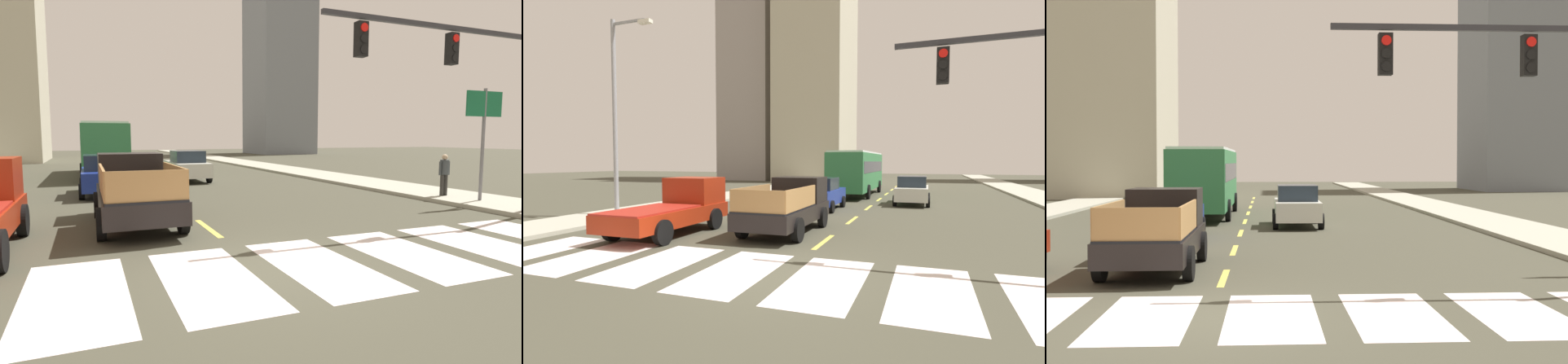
{
  "view_description": "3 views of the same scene",
  "coord_description": "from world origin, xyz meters",
  "views": [
    {
      "loc": [
        -2.95,
        -6.94,
        2.45
      ],
      "look_at": [
        2.41,
        6.11,
        0.96
      ],
      "focal_mm": 29.13,
      "sensor_mm": 36.0,
      "label": 1
    },
    {
      "loc": [
        3.11,
        -8.1,
        2.57
      ],
      "look_at": [
        -2.16,
        6.17,
        1.79
      ],
      "focal_mm": 26.93,
      "sensor_mm": 36.0,
      "label": 2
    },
    {
      "loc": [
        1.01,
        -11.85,
        2.67
      ],
      "look_at": [
        2.61,
        15.85,
        1.86
      ],
      "focal_mm": 47.48,
      "sensor_mm": 36.0,
      "label": 3
    }
  ],
  "objects": [
    {
      "name": "sidewalk_right",
      "position": [
        10.68,
        18.0,
        0.07
      ],
      "size": [
        3.18,
        110.0,
        0.15
      ],
      "primitive_type": "cube",
      "color": "#A2A18F",
      "rests_on": "ground"
    },
    {
      "name": "lane_dash_0",
      "position": [
        0.0,
        4.0,
        0.0
      ],
      "size": [
        0.16,
        2.4,
        0.01
      ],
      "primitive_type": "cube",
      "color": "#DDCA4D",
      "rests_on": "ground"
    },
    {
      "name": "crosswalk_stripe_4",
      "position": [
        1.07,
        0.0,
        0.0
      ],
      "size": [
        1.59,
        3.74,
        0.01
      ],
      "primitive_type": "cube",
      "color": "silver",
      "rests_on": "ground"
    },
    {
      "name": "city_bus",
      "position": [
        -2.01,
        22.1,
        1.95
      ],
      "size": [
        2.72,
        10.8,
        3.32
      ],
      "rotation": [
        0.0,
        0.0,
        -0.0
      ],
      "color": "#2C7440",
      "rests_on": "ground"
    },
    {
      "name": "crosswalk_stripe_5",
      "position": [
        3.22,
        0.0,
        0.0
      ],
      "size": [
        1.59,
        3.74,
        0.01
      ],
      "primitive_type": "cube",
      "color": "silver",
      "rests_on": "ground"
    },
    {
      "name": "sedan_near_left",
      "position": [
        -2.31,
        12.32,
        0.86
      ],
      "size": [
        2.02,
        4.4,
        1.72
      ],
      "rotation": [
        0.0,
        0.0,
        0.02
      ],
      "color": "navy",
      "rests_on": "ground"
    },
    {
      "name": "pickup_stakebed",
      "position": [
        -1.74,
        5.63,
        0.94
      ],
      "size": [
        2.18,
        5.2,
        1.96
      ],
      "rotation": [
        0.0,
        0.0,
        0.01
      ],
      "color": "black",
      "rests_on": "ground"
    },
    {
      "name": "sedan_mid",
      "position": [
        2.23,
        16.58,
        0.86
      ],
      "size": [
        2.02,
        4.4,
        1.72
      ],
      "rotation": [
        0.0,
        0.0,
        -0.01
      ],
      "color": "silver",
      "rests_on": "ground"
    },
    {
      "name": "lane_dash_4",
      "position": [
        0.0,
        24.0,
        0.0
      ],
      "size": [
        0.16,
        2.4,
        0.01
      ],
      "primitive_type": "cube",
      "color": "#DDCA4D",
      "rests_on": "ground"
    },
    {
      "name": "crosswalk_stripe_3",
      "position": [
        -1.07,
        0.0,
        0.0
      ],
      "size": [
        1.59,
        3.74,
        0.01
      ],
      "primitive_type": "cube",
      "color": "silver",
      "rests_on": "ground"
    },
    {
      "name": "block_mid_left",
      "position": [
        24.44,
        52.58,
        15.53
      ],
      "size": [
        8.25,
        9.68,
        31.06
      ],
      "primitive_type": "cube",
      "color": "slate",
      "rests_on": "ground"
    },
    {
      "name": "crosswalk_stripe_6",
      "position": [
        5.37,
        0.0,
        0.0
      ],
      "size": [
        1.59,
        3.74,
        0.01
      ],
      "primitive_type": "cube",
      "color": "silver",
      "rests_on": "ground"
    },
    {
      "name": "lane_dash_2",
      "position": [
        0.0,
        14.0,
        0.0
      ],
      "size": [
        0.16,
        2.4,
        0.01
      ],
      "primitive_type": "cube",
      "color": "#DDCA4D",
      "rests_on": "ground"
    },
    {
      "name": "lane_dash_3",
      "position": [
        0.0,
        19.0,
        0.0
      ],
      "size": [
        0.16,
        2.4,
        0.01
      ],
      "primitive_type": "cube",
      "color": "#DDCA4D",
      "rests_on": "ground"
    },
    {
      "name": "lane_dash_5",
      "position": [
        0.0,
        29.0,
        0.0
      ],
      "size": [
        0.16,
        2.4,
        0.01
      ],
      "primitive_type": "cube",
      "color": "#DDCA4D",
      "rests_on": "ground"
    },
    {
      "name": "lane_dash_7",
      "position": [
        0.0,
        39.0,
        0.0
      ],
      "size": [
        0.16,
        2.4,
        0.01
      ],
      "primitive_type": "cube",
      "color": "#DDCA4D",
      "rests_on": "ground"
    },
    {
      "name": "ground_plane",
      "position": [
        0.0,
        0.0,
        0.0
      ],
      "size": [
        160.0,
        160.0,
        0.0
      ],
      "primitive_type": "plane",
      "color": "#403F31"
    },
    {
      "name": "lane_dash_1",
      "position": [
        0.0,
        9.0,
        0.0
      ],
      "size": [
        0.16,
        2.4,
        0.01
      ],
      "primitive_type": "cube",
      "color": "#DDCA4D",
      "rests_on": "ground"
    },
    {
      "name": "lane_dash_6",
      "position": [
        0.0,
        34.0,
        0.0
      ],
      "size": [
        0.16,
        2.4,
        0.01
      ],
      "primitive_type": "cube",
      "color": "#DDCA4D",
      "rests_on": "ground"
    }
  ]
}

